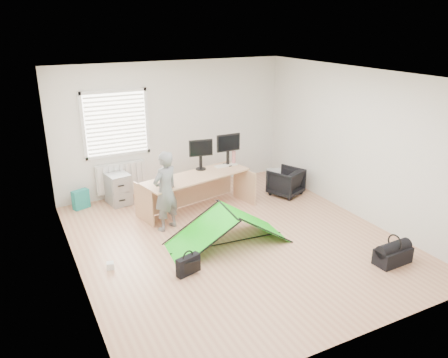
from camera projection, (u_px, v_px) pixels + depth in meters
name	position (u px, v px, depth m)	size (l,w,h in m)	color
ground	(235.00, 239.00, 7.31)	(5.50, 5.50, 0.00)	tan
back_wall	(173.00, 127.00, 9.15)	(5.00, 0.02, 2.70)	silver
window	(116.00, 124.00, 8.53)	(1.20, 0.06, 1.20)	silver
radiator	(121.00, 177.00, 8.88)	(1.00, 0.12, 0.60)	silver
desk	(197.00, 193.00, 8.29)	(2.11, 0.67, 0.72)	tan
filing_cabinet	(118.00, 188.00, 8.67)	(0.40, 0.53, 0.62)	gray
monitor_left	(201.00, 159.00, 8.43)	(0.46, 0.10, 0.44)	black
monitor_right	(228.00, 154.00, 8.67)	(0.49, 0.11, 0.47)	black
keyboard	(226.00, 165.00, 8.70)	(0.46, 0.16, 0.02)	beige
thermos	(234.00, 158.00, 8.78)	(0.08, 0.08, 0.27)	#AF6462
office_chair	(286.00, 182.00, 9.09)	(0.60, 0.62, 0.57)	black
person	(165.00, 191.00, 7.45)	(0.52, 0.34, 1.42)	slate
kite	(228.00, 227.00, 7.07)	(1.96, 0.86, 0.61)	#15CE14
storage_crate	(278.00, 175.00, 9.92)	(0.47, 0.33, 0.26)	#B8BBC1
tote_bag	(81.00, 199.00, 8.46)	(0.32, 0.14, 0.38)	#1E837B
laptop_bag	(188.00, 265.00, 6.28)	(0.37, 0.11, 0.28)	black
white_box	(110.00, 266.00, 6.43)	(0.10, 0.10, 0.10)	silver
duffel_bag	(393.00, 256.00, 6.56)	(0.57, 0.29, 0.25)	black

